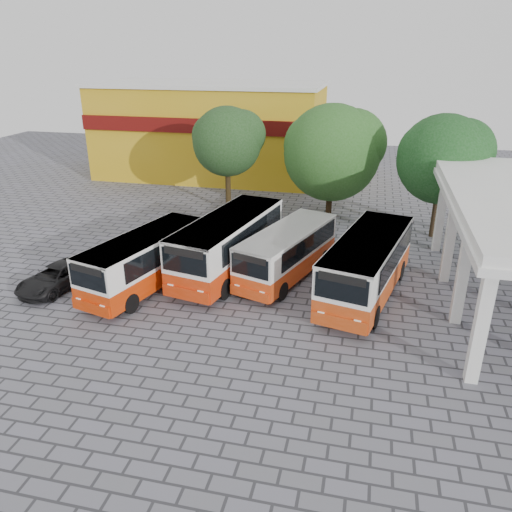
% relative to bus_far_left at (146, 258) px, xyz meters
% --- Properties ---
extents(ground, '(90.00, 90.00, 0.00)m').
position_rel_bus_far_left_xyz_m(ground, '(6.81, -1.95, -1.58)').
color(ground, slate).
rests_on(ground, ground).
extents(shophouse_block, '(20.40, 10.40, 8.30)m').
position_rel_bus_far_left_xyz_m(shophouse_block, '(-4.19, 24.03, 2.58)').
color(shophouse_block, '#BD9213').
rests_on(shophouse_block, ground).
extents(bus_far_left, '(4.19, 8.01, 2.73)m').
position_rel_bus_far_left_xyz_m(bus_far_left, '(0.00, 0.00, 0.00)').
color(bus_far_left, '#BC2901').
rests_on(bus_far_left, ground).
extents(bus_centre_left, '(4.26, 9.00, 3.10)m').
position_rel_bus_far_left_xyz_m(bus_centre_left, '(3.52, 2.58, 0.21)').
color(bus_centre_left, '#C02C07').
rests_on(bus_centre_left, ground).
extents(bus_centre_right, '(4.41, 7.80, 2.64)m').
position_rel_bus_far_left_xyz_m(bus_centre_right, '(6.63, 2.74, -0.05)').
color(bus_centre_right, '#C5390C').
rests_on(bus_centre_right, ground).
extents(bus_far_right, '(4.39, 8.78, 3.01)m').
position_rel_bus_far_left_xyz_m(bus_far_right, '(10.69, 1.43, 0.16)').
color(bus_far_right, '#B4390D').
rests_on(bus_far_right, ground).
extents(tree_left, '(5.17, 4.92, 7.48)m').
position_rel_bus_far_left_xyz_m(tree_left, '(0.44, 13.51, 3.60)').
color(tree_left, '#362812').
rests_on(tree_left, ground).
extents(tree_middle, '(6.91, 6.58, 7.83)m').
position_rel_bus_far_left_xyz_m(tree_middle, '(7.87, 13.55, 3.18)').
color(tree_middle, black).
rests_on(tree_middle, ground).
extents(tree_right, '(5.71, 5.43, 7.66)m').
position_rel_bus_far_left_xyz_m(tree_right, '(14.72, 10.96, 3.54)').
color(tree_right, '#352718').
rests_on(tree_right, ground).
extents(parked_car, '(2.76, 4.59, 1.19)m').
position_rel_bus_far_left_xyz_m(parked_car, '(-4.40, -1.12, -0.98)').
color(parked_car, black).
rests_on(parked_car, ground).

